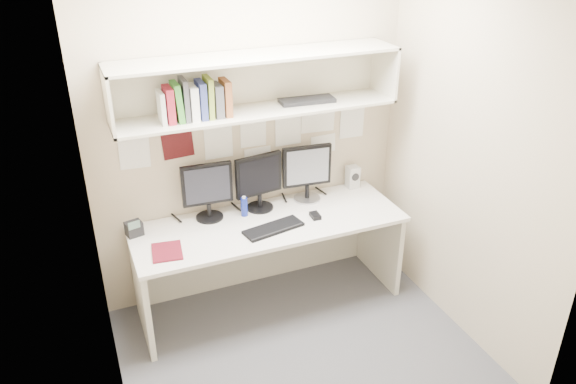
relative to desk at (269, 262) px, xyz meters
name	(u,v)px	position (x,y,z in m)	size (l,w,h in m)	color
floor	(303,354)	(0.00, -0.65, -0.37)	(2.40, 2.00, 0.01)	#49494E
wall_back	(251,133)	(0.00, 0.35, 0.93)	(2.40, 0.02, 2.60)	#BEAD91
wall_front	(396,279)	(0.00, -1.65, 0.93)	(2.40, 0.02, 2.60)	#BEAD91
wall_left	(95,227)	(-1.20, -0.65, 0.93)	(0.02, 2.00, 2.60)	#BEAD91
wall_right	(469,157)	(1.20, -0.65, 0.93)	(0.02, 2.00, 2.60)	#BEAD91
desk	(269,262)	(0.00, 0.00, 0.00)	(2.00, 0.70, 0.73)	silver
overhead_hutch	(255,82)	(0.00, 0.21, 1.35)	(2.00, 0.38, 0.40)	beige
pinned_papers	(251,139)	(0.00, 0.34, 0.88)	(1.92, 0.01, 0.48)	white
monitor_left	(207,189)	(-0.39, 0.22, 0.60)	(0.37, 0.20, 0.43)	black
monitor_center	(259,180)	(0.01, 0.22, 0.60)	(0.37, 0.21, 0.44)	black
monitor_right	(307,170)	(0.41, 0.22, 0.61)	(0.39, 0.21, 0.45)	#A5A5AA
keyboard	(273,228)	(-0.01, -0.13, 0.37)	(0.44, 0.16, 0.02)	black
mouse	(315,216)	(0.34, -0.08, 0.38)	(0.06, 0.10, 0.03)	black
speaker	(353,177)	(0.84, 0.27, 0.46)	(0.09, 0.10, 0.18)	#B9B9B4
blue_bottle	(244,207)	(-0.14, 0.15, 0.44)	(0.05, 0.05, 0.16)	navy
maroon_notebook	(167,251)	(-0.78, -0.14, 0.37)	(0.20, 0.24, 0.01)	#5D101B
desk_phone	(134,229)	(-0.94, 0.17, 0.42)	(0.13, 0.12, 0.13)	black
book_stack	(195,101)	(-0.45, 0.14, 1.29)	(0.47, 0.17, 0.28)	silver
hutch_tray	(307,100)	(0.38, 0.17, 1.19)	(0.40, 0.15, 0.03)	black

